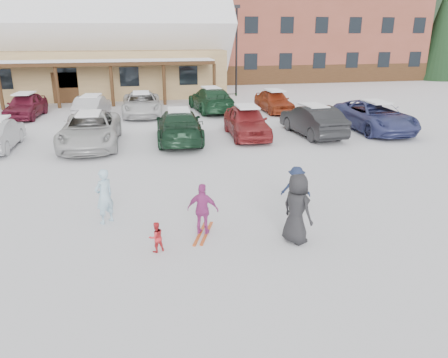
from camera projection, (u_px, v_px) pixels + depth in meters
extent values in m
plane|color=white|center=(221.00, 226.00, 12.02)|extent=(160.00, 160.00, 0.00)
cube|color=tan|center=(47.00, 72.00, 35.69)|extent=(28.00, 10.00, 3.60)
cube|color=#422814|center=(29.00, 64.00, 29.59)|extent=(25.20, 2.60, 0.25)
cube|color=white|center=(41.00, 24.00, 34.48)|extent=(29.12, 9.69, 9.69)
cube|color=brown|center=(296.00, 21.00, 48.30)|extent=(24.00, 14.00, 12.00)
cube|color=brown|center=(156.00, 36.00, 45.87)|extent=(7.00, 12.60, 9.00)
cube|color=#422814|center=(318.00, 74.00, 43.51)|extent=(24.00, 0.10, 1.80)
cylinder|color=black|center=(236.00, 53.00, 35.05)|extent=(0.16, 0.16, 6.68)
cube|color=black|center=(237.00, 6.00, 33.92)|extent=(0.50, 0.25, 0.25)
cylinder|color=black|center=(436.00, 73.00, 47.11)|extent=(0.60, 0.60, 1.32)
cone|color=black|center=(445.00, 18.00, 45.29)|extent=(4.84, 4.84, 9.90)
cylinder|color=black|center=(200.00, 69.00, 53.75)|extent=(0.60, 0.60, 1.08)
cone|color=black|center=(199.00, 29.00, 52.26)|extent=(3.96, 3.96, 8.10)
cylinder|color=black|center=(396.00, 63.00, 60.83)|extent=(0.60, 0.60, 1.38)
cone|color=black|center=(402.00, 18.00, 58.92)|extent=(5.06, 5.06, 10.35)
imported|color=#A3CADF|center=(104.00, 196.00, 11.96)|extent=(0.68, 0.66, 1.57)
imported|color=red|center=(156.00, 237.00, 10.50)|extent=(0.45, 0.40, 0.77)
imported|color=#192442|center=(296.00, 188.00, 12.89)|extent=(0.99, 0.77, 1.34)
cube|color=#C44C1C|center=(295.00, 209.00, 13.10)|extent=(0.68, 1.38, 0.03)
imported|color=#AC3888|center=(203.00, 209.00, 11.30)|extent=(0.89, 0.61, 1.40)
cube|color=#C44C1C|center=(203.00, 233.00, 11.52)|extent=(0.68, 1.38, 0.03)
imported|color=black|center=(297.00, 209.00, 10.83)|extent=(0.90, 1.05, 1.81)
imported|color=beige|center=(90.00, 130.00, 19.97)|extent=(2.67, 5.56, 1.53)
imported|color=#14301F|center=(179.00, 126.00, 20.83)|extent=(2.42, 5.36, 1.52)
imported|color=maroon|center=(247.00, 122.00, 21.72)|extent=(1.96, 4.58, 1.54)
imported|color=black|center=(313.00, 120.00, 22.03)|extent=(2.00, 4.77, 1.53)
imported|color=navy|center=(375.00, 116.00, 23.02)|extent=(2.61, 5.60, 1.55)
imported|color=maroon|center=(26.00, 105.00, 26.51)|extent=(2.16, 4.48, 1.48)
imported|color=#B0B0B5|center=(92.00, 107.00, 26.18)|extent=(2.02, 4.40, 1.40)
imported|color=silver|center=(142.00, 104.00, 27.23)|extent=(2.42, 5.13, 1.42)
imported|color=#183F25|center=(211.00, 100.00, 28.50)|extent=(2.61, 5.51, 1.55)
imported|color=#9A3519|center=(274.00, 101.00, 28.41)|extent=(1.89, 4.20, 1.40)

